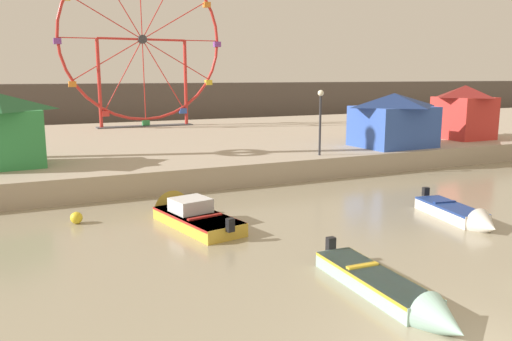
# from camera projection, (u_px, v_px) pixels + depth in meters

# --- Properties ---
(quay_promenade) EXTENTS (110.00, 25.59, 1.11)m
(quay_promenade) POSITION_uv_depth(u_px,v_px,m) (139.00, 146.00, 35.18)
(quay_promenade) COLOR tan
(quay_promenade) RESTS_ON ground_plane
(distant_town_skyline) EXTENTS (140.00, 3.00, 4.40)m
(distant_town_skyline) POSITION_uv_depth(u_px,v_px,m) (86.00, 103.00, 59.29)
(distant_town_skyline) COLOR #564C47
(distant_town_skyline) RESTS_ON ground_plane
(motorboat_white_red_stripe) EXTENTS (1.77, 4.31, 1.08)m
(motorboat_white_red_stripe) POSITION_uv_depth(u_px,v_px,m) (461.00, 215.00, 19.00)
(motorboat_white_red_stripe) COLOR silver
(motorboat_white_red_stripe) RESTS_ON ground_plane
(motorboat_mustard_yellow) EXTENTS (2.53, 5.29, 1.50)m
(motorboat_mustard_yellow) POSITION_uv_depth(u_px,v_px,m) (184.00, 213.00, 19.09)
(motorboat_mustard_yellow) COLOR gold
(motorboat_mustard_yellow) RESTS_ON ground_plane
(motorboat_seafoam) EXTENTS (1.22, 5.21, 1.05)m
(motorboat_seafoam) POSITION_uv_depth(u_px,v_px,m) (395.00, 293.00, 12.25)
(motorboat_seafoam) COLOR #93BCAD
(motorboat_seafoam) RESTS_ON ground_plane
(ferris_wheel_red_frame) EXTENTS (13.57, 1.20, 13.73)m
(ferris_wheel_red_frame) POSITION_uv_depth(u_px,v_px,m) (142.00, 42.00, 41.99)
(ferris_wheel_red_frame) COLOR red
(ferris_wheel_red_frame) RESTS_ON quay_promenade
(carnival_booth_green_kiosk) EXTENTS (4.08, 3.56, 3.43)m
(carnival_booth_green_kiosk) POSITION_uv_depth(u_px,v_px,m) (0.00, 129.00, 23.83)
(carnival_booth_green_kiosk) COLOR #33934C
(carnival_booth_green_kiosk) RESTS_ON quay_promenade
(carnival_booth_blue_tent) EXTENTS (4.75, 4.03, 3.18)m
(carnival_booth_blue_tent) POSITION_uv_depth(u_px,v_px,m) (393.00, 119.00, 30.81)
(carnival_booth_blue_tent) COLOR #3356B7
(carnival_booth_blue_tent) RESTS_ON quay_promenade
(carnival_booth_red_striped) EXTENTS (3.37, 3.56, 3.57)m
(carnival_booth_red_striped) POSITION_uv_depth(u_px,v_px,m) (464.00, 111.00, 34.67)
(carnival_booth_red_striped) COLOR red
(carnival_booth_red_striped) RESTS_ON quay_promenade
(promenade_lamp_near) EXTENTS (0.32, 0.32, 3.46)m
(promenade_lamp_near) POSITION_uv_depth(u_px,v_px,m) (320.00, 112.00, 27.26)
(promenade_lamp_near) COLOR #2D2D33
(promenade_lamp_near) RESTS_ON quay_promenade
(mooring_buoy_orange) EXTENTS (0.44, 0.44, 0.44)m
(mooring_buoy_orange) POSITION_uv_depth(u_px,v_px,m) (76.00, 218.00, 18.76)
(mooring_buoy_orange) COLOR yellow
(mooring_buoy_orange) RESTS_ON ground_plane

